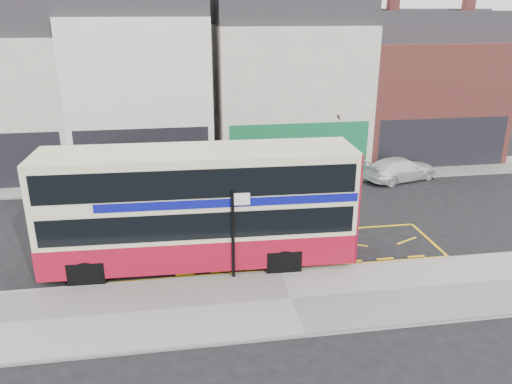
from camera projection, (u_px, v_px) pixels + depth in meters
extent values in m
plane|color=black|center=(277.00, 269.00, 19.10)|extent=(120.00, 120.00, 0.00)
cube|color=gray|center=(291.00, 300.00, 16.94)|extent=(40.00, 4.00, 0.15)
cube|color=gray|center=(279.00, 272.00, 18.73)|extent=(40.00, 0.15, 0.15)
cube|color=gray|center=(241.00, 178.00, 29.28)|extent=(50.00, 3.00, 0.15)
cube|color=silver|center=(7.00, 105.00, 29.67)|extent=(8.00, 8.00, 8.00)
cube|color=silver|center=(143.00, 94.00, 30.66)|extent=(8.00, 8.00, 9.00)
cube|color=#28262B|center=(136.00, 0.00, 28.80)|extent=(8.00, 7.20, 1.80)
cube|color=black|center=(143.00, 157.00, 27.97)|extent=(7.36, 0.06, 3.20)
cube|color=black|center=(144.00, 160.00, 28.06)|extent=(5.60, 0.04, 2.00)
cube|color=silver|center=(286.00, 94.00, 32.06)|extent=(9.00, 8.00, 8.50)
cube|color=#28262B|center=(288.00, 9.00, 30.29)|extent=(9.00, 7.20, 1.80)
cube|color=#126637|center=(300.00, 150.00, 29.28)|extent=(8.28, 0.06, 3.20)
cube|color=black|center=(299.00, 153.00, 29.37)|extent=(6.30, 0.04, 2.00)
cube|color=#9B453E|center=(417.00, 98.00, 33.55)|extent=(9.00, 8.00, 7.50)
cube|color=#28262B|center=(425.00, 25.00, 31.95)|extent=(9.00, 7.20, 1.80)
cube|color=#9B453E|center=(393.00, 4.00, 30.18)|extent=(0.60, 0.60, 1.20)
cube|color=#9B453E|center=(469.00, 4.00, 30.90)|extent=(0.60, 0.60, 1.20)
cube|color=black|center=(442.00, 144.00, 30.60)|extent=(8.28, 0.06, 3.20)
cube|color=black|center=(442.00, 147.00, 30.68)|extent=(6.30, 0.04, 2.00)
cube|color=beige|center=(199.00, 205.00, 18.62)|extent=(11.60, 2.97, 4.24)
cube|color=maroon|center=(201.00, 242.00, 19.15)|extent=(11.64, 3.01, 1.15)
cube|color=maroon|center=(348.00, 198.00, 19.30)|extent=(0.14, 2.66, 4.24)
cube|color=black|center=(199.00, 212.00, 18.72)|extent=(11.14, 3.01, 1.00)
cube|color=black|center=(198.00, 172.00, 18.18)|extent=(11.14, 3.01, 1.05)
cube|color=#0B0F82|center=(227.00, 190.00, 18.55)|extent=(9.29, 2.95, 0.31)
cube|color=black|center=(41.00, 226.00, 18.13)|extent=(0.13, 2.41, 1.68)
cube|color=black|center=(34.00, 179.00, 17.50)|extent=(0.13, 2.41, 1.05)
cube|color=black|center=(37.00, 201.00, 17.79)|extent=(0.11, 1.83, 0.37)
cube|color=beige|center=(197.00, 152.00, 17.91)|extent=(11.59, 2.86, 0.13)
cylinder|color=black|center=(86.00, 274.00, 17.71)|extent=(1.06, 0.32, 1.05)
cylinder|color=black|center=(98.00, 245.00, 19.92)|extent=(1.06, 0.32, 1.05)
cylinder|color=black|center=(284.00, 262.00, 18.55)|extent=(1.06, 0.32, 1.05)
cylinder|color=black|center=(274.00, 235.00, 20.76)|extent=(1.06, 0.32, 1.05)
cube|color=black|center=(233.00, 235.00, 17.73)|extent=(0.12, 0.12, 3.36)
cube|color=white|center=(242.00, 199.00, 17.30)|extent=(0.61, 0.07, 0.49)
cube|color=white|center=(233.00, 222.00, 17.64)|extent=(0.39, 0.05, 0.56)
imported|color=#AFAFB4|center=(77.00, 181.00, 26.50)|extent=(4.79, 2.74, 1.54)
imported|color=#3A3E41|center=(175.00, 180.00, 26.92)|extent=(4.47, 2.77, 1.39)
imported|color=white|center=(401.00, 169.00, 28.93)|extent=(4.87, 3.07, 1.32)
cylinder|color=black|center=(335.00, 157.00, 30.54)|extent=(0.24, 0.24, 1.71)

